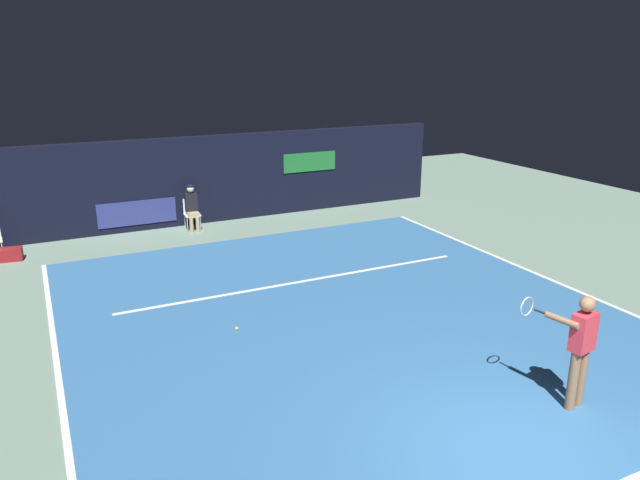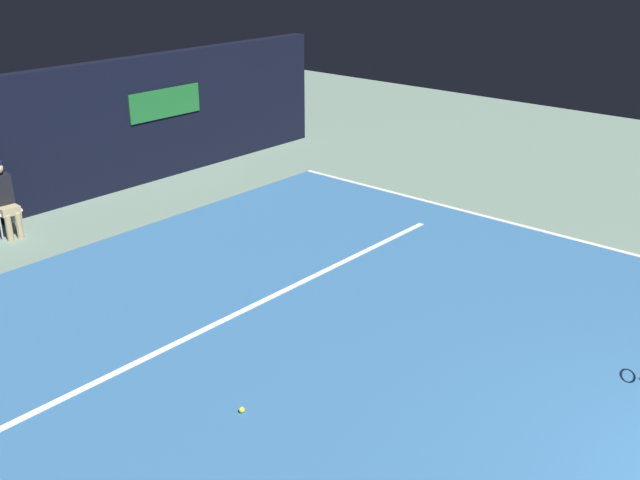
{
  "view_description": "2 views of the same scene",
  "coord_description": "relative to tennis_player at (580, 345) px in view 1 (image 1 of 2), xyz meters",
  "views": [
    {
      "loc": [
        -5.08,
        -4.69,
        4.9
      ],
      "look_at": [
        0.27,
        6.28,
        1.09
      ],
      "focal_mm": 33.51,
      "sensor_mm": 36.0,
      "label": 1
    },
    {
      "loc": [
        -6.69,
        -0.13,
        4.88
      ],
      "look_at": [
        0.37,
        5.98,
        1.04
      ],
      "focal_mm": 41.92,
      "sensor_mm": 36.0,
      "label": 2
    }
  ],
  "objects": [
    {
      "name": "ground_plane",
      "position": [
        -1.52,
        4.21,
        -0.99
      ],
      "size": [
        29.93,
        29.93,
        0.0
      ],
      "primitive_type": "plane",
      "color": "slate"
    },
    {
      "name": "court_surface",
      "position": [
        -1.52,
        4.21,
        -0.98
      ],
      "size": [
        10.39,
        11.45,
        0.01
      ],
      "primitive_type": "cube",
      "color": "#336699",
      "rests_on": "ground"
    },
    {
      "name": "tennis_ball",
      "position": [
        -3.59,
        4.5,
        -0.94
      ],
      "size": [
        0.07,
        0.07,
        0.07
      ],
      "primitive_type": "sphere",
      "color": "#CCE033",
      "rests_on": "court_surface"
    },
    {
      "name": "line_sideline_right",
      "position": [
        -6.66,
        4.21,
        -0.97
      ],
      "size": [
        0.1,
        11.45,
        0.01
      ],
      "primitive_type": "cube",
      "color": "white",
      "rests_on": "court_surface"
    },
    {
      "name": "back_wall",
      "position": [
        -1.52,
        12.11,
        0.31
      ],
      "size": [
        14.56,
        0.33,
        2.6
      ],
      "color": "black",
      "rests_on": "ground"
    },
    {
      "name": "line_judge_on_chair",
      "position": [
        -2.63,
        11.36,
        -0.3
      ],
      "size": [
        0.46,
        0.54,
        1.32
      ],
      "color": "white",
      "rests_on": "ground"
    },
    {
      "name": "line_service",
      "position": [
        -1.52,
        6.22,
        -0.97
      ],
      "size": [
        8.1,
        0.1,
        0.01
      ],
      "primitive_type": "cube",
      "color": "white",
      "rests_on": "court_surface"
    },
    {
      "name": "tennis_player",
      "position": [
        0.0,
        0.0,
        0.0
      ],
      "size": [
        0.75,
        0.93,
        1.73
      ],
      "color": "#8C6647",
      "rests_on": "ground"
    },
    {
      "name": "equipment_bag",
      "position": [
        -7.52,
        10.73,
        -0.83
      ],
      "size": [
        0.87,
        0.42,
        0.32
      ],
      "primitive_type": "cube",
      "rotation": [
        0.0,
        0.0,
        -0.12
      ],
      "color": "maroon",
      "rests_on": "ground"
    },
    {
      "name": "line_sideline_left",
      "position": [
        3.62,
        4.21,
        -0.97
      ],
      "size": [
        0.1,
        11.45,
        0.01
      ],
      "primitive_type": "cube",
      "color": "white",
      "rests_on": "court_surface"
    }
  ]
}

